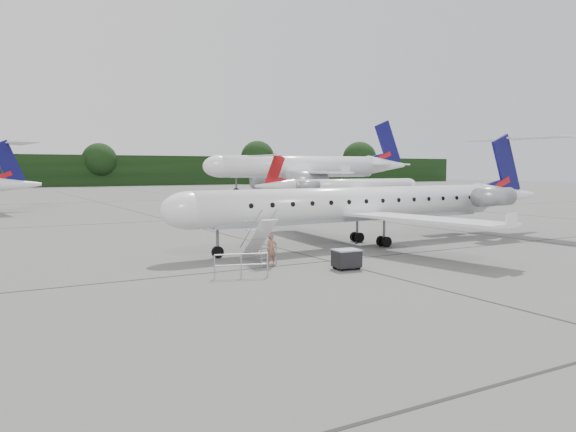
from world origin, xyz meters
TOP-DOWN VIEW (x-y plane):
  - ground at (0.00, 0.00)m, footprint 320.00×320.00m
  - treeline at (0.00, 130.00)m, footprint 260.00×4.00m
  - main_regional_jet at (-0.73, 6.54)m, footprint 27.26×20.02m
  - airstair at (-8.47, 4.16)m, footprint 0.92×2.32m
  - passenger at (-8.43, 2.86)m, footprint 0.56×0.37m
  - safety_railing at (-10.87, 0.94)m, footprint 2.12×0.74m
  - baggage_cart at (-5.91, 0.44)m, footprint 1.19×0.99m
  - bg_narrowbody at (31.02, 66.44)m, footprint 39.66×29.93m
  - bg_regional_right at (24.13, 40.65)m, footprint 24.03×17.37m

SIDE VIEW (x-z plane):
  - ground at x=0.00m, z-range 0.00..0.00m
  - baggage_cart at x=-5.91m, z-range 0.00..0.96m
  - safety_railing at x=-10.87m, z-range 0.00..1.00m
  - passenger at x=-8.43m, z-range 0.00..1.51m
  - airstair at x=-8.47m, z-range 0.00..2.14m
  - bg_regional_right at x=24.13m, z-range 0.00..6.27m
  - main_regional_jet at x=-0.73m, z-range 0.00..6.84m
  - treeline at x=0.00m, z-range 0.00..8.00m
  - bg_narrowbody at x=31.02m, z-range 0.00..13.54m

